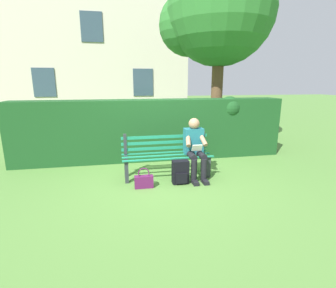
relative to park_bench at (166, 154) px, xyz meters
name	(u,v)px	position (x,y,z in m)	size (l,w,h in m)	color
ground	(167,177)	(0.00, 0.08, -0.46)	(60.00, 60.00, 0.00)	#517F38
park_bench	(166,154)	(0.00, 0.00, 0.00)	(1.80, 0.52, 0.88)	#2D3338
person_seated	(195,147)	(-0.55, 0.19, 0.18)	(0.44, 0.73, 1.19)	#1E6672
hedge_backdrop	(153,129)	(0.10, -1.25, 0.31)	(6.56, 0.69, 1.54)	#19471E
tree	(215,14)	(-1.85, -2.48, 3.28)	(3.16, 3.01, 5.32)	brown
building_facade	(96,51)	(1.88, -8.41, 2.87)	(8.42, 2.88, 6.66)	beige
backpack	(180,172)	(-0.18, 0.47, -0.24)	(0.31, 0.25, 0.45)	black
handbag	(144,181)	(0.52, 0.55, -0.33)	(0.34, 0.13, 0.38)	#59194C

